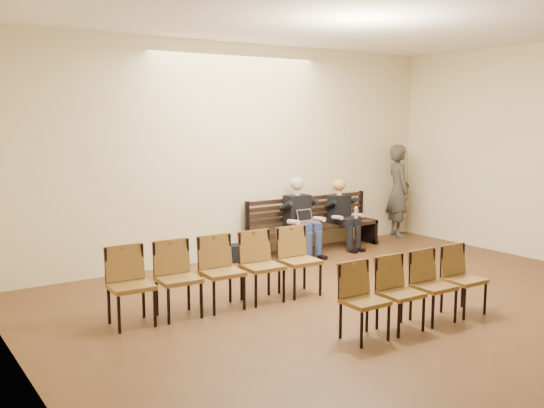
{
  "coord_description": "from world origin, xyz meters",
  "views": [
    {
      "loc": [
        -5.07,
        -3.56,
        2.34
      ],
      "look_at": [
        0.06,
        4.05,
        1.01
      ],
      "focal_mm": 40.0,
      "sensor_mm": 36.0,
      "label": 1
    }
  ],
  "objects_px": {
    "laptop": "(309,224)",
    "chair_row_back": "(418,290)",
    "bench": "(315,238)",
    "water_bottle": "(356,219)",
    "seated_man": "(301,218)",
    "seated_woman": "(343,218)",
    "passerby": "(398,184)",
    "chair_row_front": "(222,273)",
    "bag": "(233,253)"
  },
  "relations": [
    {
      "from": "bench",
      "to": "laptop",
      "type": "relative_size",
      "value": 8.68
    },
    {
      "from": "laptop",
      "to": "passerby",
      "type": "relative_size",
      "value": 0.14
    },
    {
      "from": "passerby",
      "to": "chair_row_front",
      "type": "bearing_deg",
      "value": 134.8
    },
    {
      "from": "laptop",
      "to": "chair_row_back",
      "type": "xyz_separation_m",
      "value": [
        -1.04,
        -3.35,
        -0.15
      ]
    },
    {
      "from": "chair_row_front",
      "to": "passerby",
      "type": "bearing_deg",
      "value": 24.19
    },
    {
      "from": "seated_man",
      "to": "laptop",
      "type": "distance_m",
      "value": 0.23
    },
    {
      "from": "bench",
      "to": "chair_row_back",
      "type": "bearing_deg",
      "value": -111.11
    },
    {
      "from": "passerby",
      "to": "seated_man",
      "type": "bearing_deg",
      "value": 117.97
    },
    {
      "from": "bag",
      "to": "chair_row_front",
      "type": "height_order",
      "value": "chair_row_front"
    },
    {
      "from": "seated_man",
      "to": "chair_row_back",
      "type": "distance_m",
      "value": 3.71
    },
    {
      "from": "water_bottle",
      "to": "passerby",
      "type": "relative_size",
      "value": 0.11
    },
    {
      "from": "bench",
      "to": "water_bottle",
      "type": "height_order",
      "value": "water_bottle"
    },
    {
      "from": "bag",
      "to": "chair_row_front",
      "type": "distance_m",
      "value": 2.45
    },
    {
      "from": "bench",
      "to": "bag",
      "type": "xyz_separation_m",
      "value": [
        -1.59,
        0.1,
        -0.09
      ]
    },
    {
      "from": "bag",
      "to": "chair_row_front",
      "type": "bearing_deg",
      "value": -123.53
    },
    {
      "from": "bench",
      "to": "seated_woman",
      "type": "distance_m",
      "value": 0.63
    },
    {
      "from": "seated_man",
      "to": "bag",
      "type": "height_order",
      "value": "seated_man"
    },
    {
      "from": "laptop",
      "to": "chair_row_back",
      "type": "bearing_deg",
      "value": -107.79
    },
    {
      "from": "water_bottle",
      "to": "passerby",
      "type": "xyz_separation_m",
      "value": [
        1.52,
        0.49,
        0.48
      ]
    },
    {
      "from": "laptop",
      "to": "chair_row_front",
      "type": "height_order",
      "value": "chair_row_front"
    },
    {
      "from": "bench",
      "to": "passerby",
      "type": "bearing_deg",
      "value": 2.69
    },
    {
      "from": "laptop",
      "to": "chair_row_back",
      "type": "height_order",
      "value": "chair_row_back"
    },
    {
      "from": "passerby",
      "to": "water_bottle",
      "type": "bearing_deg",
      "value": 130.69
    },
    {
      "from": "seated_woman",
      "to": "laptop",
      "type": "bearing_deg",
      "value": -167.07
    },
    {
      "from": "laptop",
      "to": "bag",
      "type": "bearing_deg",
      "value": 159.95
    },
    {
      "from": "water_bottle",
      "to": "chair_row_front",
      "type": "bearing_deg",
      "value": -156.5
    },
    {
      "from": "bench",
      "to": "chair_row_front",
      "type": "distance_m",
      "value": 3.52
    },
    {
      "from": "seated_man",
      "to": "seated_woman",
      "type": "distance_m",
      "value": 0.94
    },
    {
      "from": "water_bottle",
      "to": "chair_row_back",
      "type": "distance_m",
      "value": 3.87
    },
    {
      "from": "bag",
      "to": "passerby",
      "type": "bearing_deg",
      "value": 0.0
    },
    {
      "from": "seated_man",
      "to": "chair_row_back",
      "type": "bearing_deg",
      "value": -105.98
    },
    {
      "from": "seated_man",
      "to": "passerby",
      "type": "relative_size",
      "value": 0.62
    },
    {
      "from": "bench",
      "to": "bag",
      "type": "relative_size",
      "value": 7.0
    },
    {
      "from": "seated_man",
      "to": "seated_woman",
      "type": "relative_size",
      "value": 1.17
    },
    {
      "from": "chair_row_back",
      "to": "seated_man",
      "type": "bearing_deg",
      "value": 75.01
    },
    {
      "from": "seated_man",
      "to": "bag",
      "type": "distance_m",
      "value": 1.31
    },
    {
      "from": "seated_woman",
      "to": "passerby",
      "type": "height_order",
      "value": "passerby"
    },
    {
      "from": "bench",
      "to": "laptop",
      "type": "bearing_deg",
      "value": -139.17
    },
    {
      "from": "bench",
      "to": "seated_woman",
      "type": "xyz_separation_m",
      "value": [
        0.53,
        -0.12,
        0.32
      ]
    },
    {
      "from": "bag",
      "to": "chair_row_back",
      "type": "distance_m",
      "value": 3.8
    },
    {
      "from": "seated_man",
      "to": "water_bottle",
      "type": "distance_m",
      "value": 1.05
    },
    {
      "from": "laptop",
      "to": "water_bottle",
      "type": "bearing_deg",
      "value": -3.78
    },
    {
      "from": "bench",
      "to": "seated_man",
      "type": "height_order",
      "value": "seated_man"
    },
    {
      "from": "seated_man",
      "to": "passerby",
      "type": "distance_m",
      "value": 2.57
    },
    {
      "from": "water_bottle",
      "to": "chair_row_front",
      "type": "xyz_separation_m",
      "value": [
        -3.54,
        -1.54,
        -0.11
      ]
    },
    {
      "from": "passerby",
      "to": "chair_row_back",
      "type": "distance_m",
      "value": 5.22
    },
    {
      "from": "seated_woman",
      "to": "passerby",
      "type": "xyz_separation_m",
      "value": [
        1.6,
        0.22,
        0.49
      ]
    },
    {
      "from": "laptop",
      "to": "chair_row_back",
      "type": "relative_size",
      "value": 0.15
    },
    {
      "from": "seated_man",
      "to": "bench",
      "type": "bearing_deg",
      "value": 16.63
    },
    {
      "from": "seated_woman",
      "to": "laptop",
      "type": "relative_size",
      "value": 3.67
    }
  ]
}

